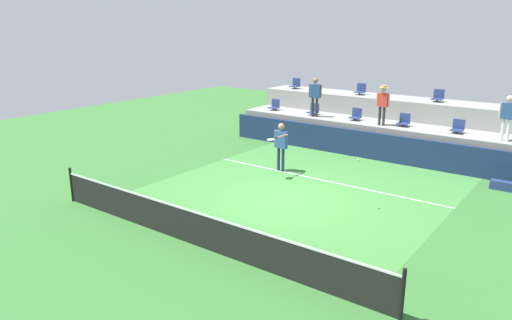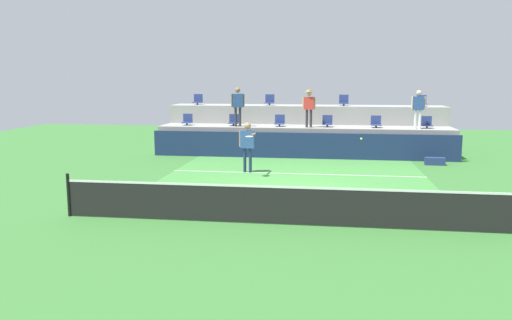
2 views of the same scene
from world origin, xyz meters
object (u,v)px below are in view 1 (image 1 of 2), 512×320
Objects in this scene: stadium_chair_lower_far_left at (275,105)px; stadium_chair_upper_right at (438,97)px; stadium_chair_lower_mid_right at (404,121)px; stadium_chair_upper_left at (361,90)px; stadium_chair_lower_mid_left at (356,115)px; stadium_chair_upper_far_left at (295,84)px; spectator_in_grey at (508,114)px; tennis_ball at (359,160)px; stadium_chair_lower_right at (458,127)px; spectator_in_white at (315,93)px; equipment_bag at (503,186)px; tennis_player at (281,142)px; spectator_with_hat at (383,101)px; stadium_chair_lower_left at (314,110)px.

stadium_chair_upper_right is (7.16, 1.80, 0.85)m from stadium_chair_lower_far_left.
stadium_chair_upper_left is (-2.79, 1.80, 0.85)m from stadium_chair_lower_mid_right.
stadium_chair_upper_far_left reaches higher than stadium_chair_lower_mid_left.
tennis_ball is (-2.73, -6.23, -0.72)m from spectator_in_grey.
stadium_chair_lower_right is (2.11, 0.00, 0.00)m from stadium_chair_lower_mid_right.
equipment_bag is at bearing -12.36° from spectator_in_white.
tennis_player is (-4.93, -4.83, -0.34)m from stadium_chair_lower_right.
stadium_chair_lower_right is at bearing 44.41° from tennis_player.
spectator_with_hat is 6.55m from tennis_ball.
tennis_player is at bearing -146.13° from spectator_in_grey.
stadium_chair_upper_right is at bearing 19.88° from stadium_chair_lower_left.
spectator_with_hat is (2.01, 4.45, 1.12)m from tennis_player.
stadium_chair_lower_left is 7.65× the size of tennis_ball.
spectator_in_grey is at bearing -12.12° from stadium_chair_upper_far_left.
spectator_with_hat is at bearing -3.92° from stadium_chair_lower_far_left.
stadium_chair_lower_far_left is 7.43m from stadium_chair_upper_right.
spectator_in_grey reaches higher than tennis_ball.
tennis_ball is (3.20, -6.62, 0.04)m from stadium_chair_lower_mid_left.
equipment_bag is at bearing -11.58° from stadium_chair_lower_far_left.
stadium_chair_upper_far_left is (-6.37, 1.80, 0.85)m from stadium_chair_lower_mid_right.
stadium_chair_lower_mid_right is 1.00× the size of stadium_chair_upper_left.
spectator_with_hat is (-2.92, -0.38, 0.78)m from stadium_chair_lower_right.
stadium_chair_lower_mid_right is at bearing -112.52° from stadium_chair_upper_right.
stadium_chair_lower_mid_left is 7.65× the size of tennis_ball.
stadium_chair_upper_left is 7.65× the size of tennis_ball.
spectator_in_white is at bearing -118.28° from stadium_chair_upper_left.
equipment_bag is (2.12, -2.18, -1.31)m from stadium_chair_lower_right.
tennis_player reaches higher than equipment_bag.
spectator_with_hat is 24.20× the size of tennis_ball.
stadium_chair_upper_left is 0.68× the size of equipment_bag.
spectator_in_white is at bearing 104.47° from tennis_player.
stadium_chair_upper_left is 0.30× the size of spectator_in_white.
stadium_chair_upper_left is 0.32× the size of spectator_with_hat.
stadium_chair_upper_left is 2.95m from spectator_with_hat.
spectator_with_hat reaches higher than stadium_chair_upper_far_left.
stadium_chair_lower_mid_right is 3.90m from spectator_in_grey.
stadium_chair_lower_left is 2.46m from stadium_chair_upper_left.
stadium_chair_lower_right is (6.34, 0.00, 0.00)m from stadium_chair_lower_left.
spectator_in_grey reaches higher than stadium_chair_lower_left.
spectator_with_hat is at bearing -6.40° from stadium_chair_lower_left.
stadium_chair_lower_left is 1.00× the size of stadium_chair_lower_mid_right.
stadium_chair_lower_mid_right is 2.11m from stadium_chair_lower_right.
stadium_chair_upper_far_left is at bearing 158.55° from spectator_with_hat.
tennis_ball is (0.32, -8.42, -0.81)m from stadium_chair_upper_right.
tennis_player reaches higher than stadium_chair_lower_left.
spectator_in_grey is (6.62, 4.45, 1.10)m from tennis_player.
stadium_chair_lower_mid_right is at bearing 180.00° from stadium_chair_lower_right.
spectator_in_white is at bearing 128.94° from tennis_ball.
tennis_player is 1.05× the size of spectator_in_white.
spectator_with_hat is at bearing 106.76° from tennis_ball.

